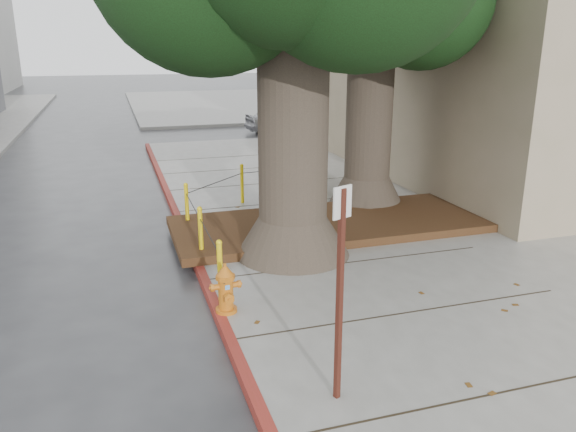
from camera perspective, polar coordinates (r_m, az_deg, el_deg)
name	(u,v)px	position (r m, az deg, el deg)	size (l,w,h in m)	color
ground	(373,328)	(8.05, 8.60, -11.15)	(140.00, 140.00, 0.00)	#28282B
sidewalk_far	(256,103)	(37.66, -3.22, 11.43)	(16.00, 20.00, 0.15)	slate
curb_red	(201,273)	(9.65, -8.84, -5.70)	(0.14, 26.00, 0.16)	maroon
planter_bed	(330,224)	(11.59, 4.31, -0.80)	(6.40, 2.60, 0.16)	black
building_corner	(558,2)	(19.90, 25.76, 19.03)	(12.00, 13.00, 10.00)	gray
building_side_white	(428,32)	(37.62, 13.99, 17.72)	(10.00, 10.00, 9.00)	silver
building_side_grey	(458,12)	(45.94, 16.88, 19.18)	(12.00, 14.00, 12.00)	slate
bollard_ring	(241,205)	(11.40, -4.82, 1.16)	(3.79, 5.39, 0.95)	yellow
fire_hydrant	(226,289)	(7.95, -6.34, -7.36)	(0.38, 0.34, 0.73)	orange
signpost	(340,284)	(5.70, 5.30, -6.88)	(0.22, 0.10, 2.34)	#471911
car_silver	(283,119)	(25.41, -0.47, 9.86)	(1.36, 3.39, 1.16)	#ADADB2
car_red	(418,109)	(29.84, 13.09, 10.53)	(1.25, 3.59, 1.18)	maroon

